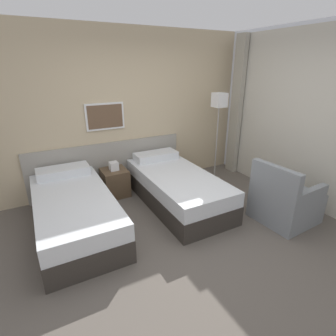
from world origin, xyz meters
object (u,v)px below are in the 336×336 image
at_px(nightstand, 115,182).
at_px(floor_lamp, 219,110).
at_px(bed_near_window, 176,187).
at_px(armchair, 284,202).
at_px(bed_near_door, 74,211).

relative_size(nightstand, floor_lamp, 0.36).
distance_m(nightstand, floor_lamp, 2.24).
distance_m(bed_near_window, armchair, 1.61).
xyz_separation_m(nightstand, floor_lamp, (1.92, -0.28, 1.12)).
xyz_separation_m(bed_near_window, floor_lamp, (1.12, 0.45, 1.09)).
distance_m(bed_near_door, floor_lamp, 2.95).
bearing_deg(armchair, bed_near_window, 39.64).
height_order(bed_near_door, armchair, armchair).
xyz_separation_m(bed_near_window, nightstand, (-0.79, 0.73, -0.03)).
relative_size(bed_near_door, armchair, 2.26).
height_order(bed_near_window, armchair, armchair).
relative_size(floor_lamp, armchair, 1.85).
distance_m(bed_near_window, nightstand, 1.08).
relative_size(bed_near_window, floor_lamp, 1.22).
relative_size(bed_near_window, nightstand, 3.37).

